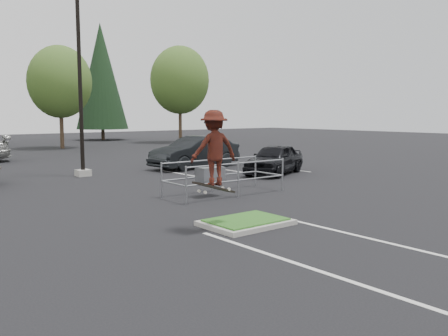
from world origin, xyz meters
TOP-DOWN VIEW (x-y plane):
  - ground at (0.00, 0.00)m, footprint 120.00×120.00m
  - grass_median at (0.00, 0.00)m, footprint 2.20×1.60m
  - stall_lines at (-1.35, 6.02)m, footprint 22.62×17.60m
  - light_pole at (0.50, 12.00)m, footprint 0.70×0.60m
  - decid_c at (5.99, 29.83)m, footprint 5.12×5.12m
  - decid_d at (17.99, 30.33)m, footprint 5.76×5.76m
  - conif_c at (14.00, 39.50)m, footprint 5.50×5.50m
  - cart_corral at (2.00, 4.00)m, footprint 4.39×1.61m
  - skateboarder at (-1.02, 0.03)m, footprint 1.29×0.89m
  - car_r_charc at (6.50, 11.50)m, footprint 5.27×2.35m
  - car_r_black at (8.00, 7.00)m, footprint 4.58×3.24m

SIDE VIEW (x-z plane):
  - ground at x=0.00m, z-range 0.00..0.00m
  - stall_lines at x=-1.35m, z-range 0.00..0.01m
  - grass_median at x=0.00m, z-range 0.00..0.16m
  - car_r_black at x=8.00m, z-range 0.00..1.45m
  - cart_corral at x=2.00m, z-range 0.16..1.40m
  - car_r_charc at x=6.50m, z-range 0.00..1.68m
  - skateboarder at x=-1.02m, z-range 1.01..3.09m
  - light_pole at x=0.50m, z-range -0.50..9.62m
  - decid_c at x=5.99m, z-range 1.06..9.45m
  - decid_d at x=17.99m, z-range 1.20..10.63m
  - conif_c at x=14.00m, z-range 0.60..13.10m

